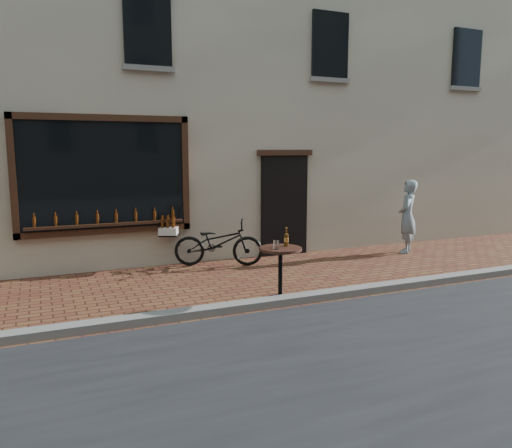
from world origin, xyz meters
name	(u,v)px	position (x,y,z in m)	size (l,w,h in m)	color
ground	(274,311)	(0.00, 0.00, 0.00)	(90.00, 90.00, 0.00)	#57291C
kerb	(268,303)	(0.00, 0.20, 0.06)	(90.00, 0.25, 0.12)	slate
shop_building	(163,41)	(0.00, 6.50, 5.00)	(28.00, 6.20, 10.00)	#BDB295
cargo_bicycle	(217,242)	(0.17, 3.04, 0.48)	(2.10, 1.33, 1.00)	black
bistro_table	(281,263)	(0.29, 0.39, 0.60)	(0.66, 0.66, 1.13)	black
pedestrian	(407,216)	(4.56, 2.55, 0.83)	(0.60, 0.40, 1.65)	gray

